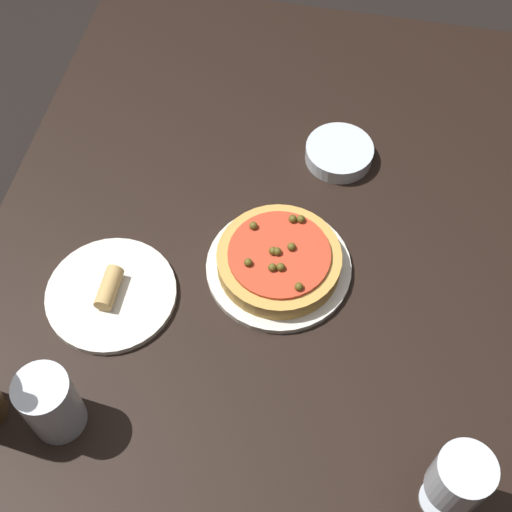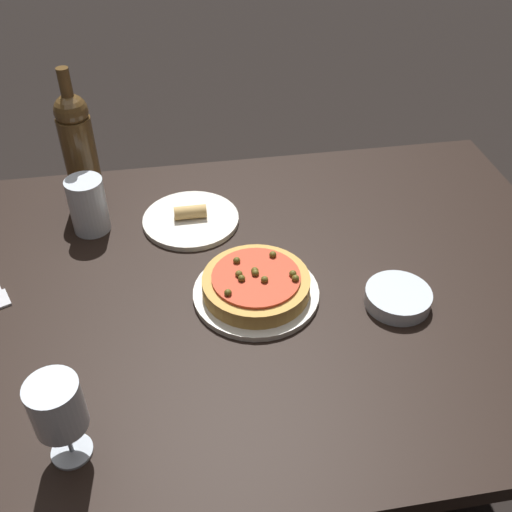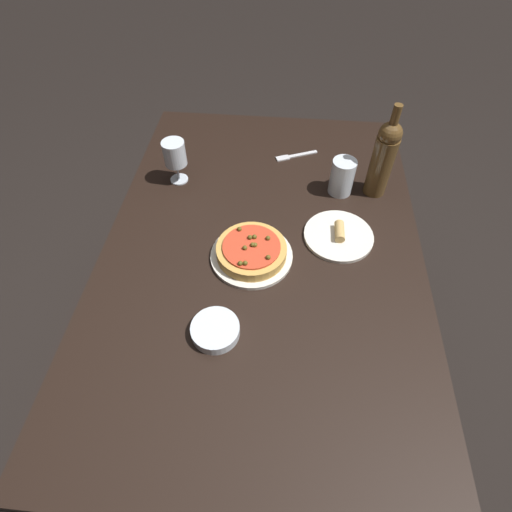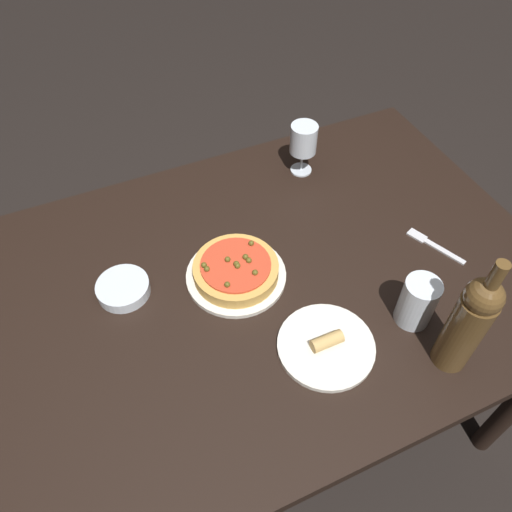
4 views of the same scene
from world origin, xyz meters
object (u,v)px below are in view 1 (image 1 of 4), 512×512
(side_bowl, at_px, (339,153))
(wine_glass, at_px, (459,478))
(dinner_plate, at_px, (279,267))
(side_plate, at_px, (111,294))
(dining_table, at_px, (257,313))
(pizza, at_px, (279,259))
(water_cup, at_px, (51,404))

(side_bowl, bearing_deg, wine_glass, -159.24)
(dinner_plate, xyz_separation_m, wine_glass, (-0.33, -0.29, 0.10))
(side_bowl, xyz_separation_m, side_plate, (-0.36, 0.33, -0.01))
(dining_table, relative_size, wine_glass, 9.30)
(dinner_plate, distance_m, pizza, 0.02)
(pizza, bearing_deg, dinner_plate, -159.92)
(water_cup, relative_size, side_bowl, 1.00)
(dinner_plate, height_order, side_bowl, side_bowl)
(side_bowl, height_order, side_plate, side_plate)
(side_plate, bearing_deg, dining_table, -75.11)
(dinner_plate, xyz_separation_m, pizza, (0.00, 0.00, 0.02))
(wine_glass, bearing_deg, side_plate, 67.84)
(water_cup, distance_m, side_plate, 0.22)
(dinner_plate, bearing_deg, wine_glass, -138.54)
(dinner_plate, height_order, water_cup, water_cup)
(wine_glass, xyz_separation_m, side_plate, (0.22, 0.55, -0.10))
(wine_glass, relative_size, side_plate, 0.73)
(water_cup, bearing_deg, dinner_plate, -40.32)
(dining_table, distance_m, wine_glass, 0.47)
(dinner_plate, bearing_deg, side_plate, 111.80)
(dinner_plate, distance_m, side_bowl, 0.27)
(dining_table, distance_m, side_plate, 0.26)
(pizza, bearing_deg, side_bowl, -14.33)
(dinner_plate, bearing_deg, pizza, 20.08)
(water_cup, bearing_deg, dining_table, -41.24)
(dining_table, xyz_separation_m, water_cup, (-0.28, 0.24, 0.15))
(pizza, height_order, wine_glass, wine_glass)
(dining_table, relative_size, side_plate, 6.74)
(side_plate, bearing_deg, side_bowl, -41.83)
(side_plate, bearing_deg, pizza, -68.18)
(dinner_plate, distance_m, side_plate, 0.28)
(water_cup, bearing_deg, side_bowl, -30.20)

